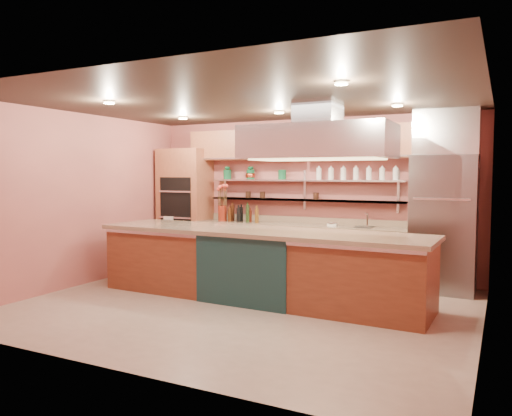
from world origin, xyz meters
The scene contains 21 objects.
floor centered at (0.00, 0.00, -0.01)m, with size 6.00×5.00×0.02m, color gray.
ceiling centered at (0.00, 0.00, 2.80)m, with size 6.00×5.00×0.02m, color black.
wall_back centered at (0.00, 2.50, 1.40)m, with size 6.00×0.04×2.80m, color #A3544D.
wall_front centered at (0.00, -2.50, 1.40)m, with size 6.00×0.04×2.80m, color #A3544D.
wall_left centered at (-3.00, 0.00, 1.40)m, with size 0.04×5.00×2.80m, color #A3544D.
wall_right centered at (3.00, 0.00, 1.40)m, with size 0.04×5.00×2.80m, color #A3544D.
oven_stack centered at (-2.45, 2.18, 1.15)m, with size 0.95×0.64×2.30m, color #9C5538.
refrigerator centered at (2.35, 2.14, 1.05)m, with size 0.95×0.72×2.10m, color slate.
back_counter centered at (-0.05, 2.20, 0.47)m, with size 3.84×0.64×0.93m, color #A08060.
wall_shelf_lower centered at (-0.05, 2.37, 1.35)m, with size 3.60×0.26×0.03m, color silver.
wall_shelf_upper centered at (-0.05, 2.37, 1.70)m, with size 3.60×0.26×0.03m, color silver.
upper_cabinets centered at (0.00, 2.32, 2.35)m, with size 4.60×0.36×0.55m, color #9C5538.
range_hood centered at (0.90, 0.46, 2.25)m, with size 2.00×1.00×0.45m, color silver.
ceiling_downlights centered at (0.00, 0.20, 2.77)m, with size 4.00×2.80×0.02m, color #FFE5A5.
island centered at (0.00, 0.46, 0.51)m, with size 4.87×1.06×1.02m, color brown.
flower_vase centered at (-1.58, 2.15, 1.08)m, with size 0.16×0.16×0.29m, color maroon.
oil_bottle_cluster centered at (-1.21, 2.15, 1.07)m, with size 0.87×0.25×0.28m, color black.
kitchen_scale centered at (0.58, 2.15, 0.97)m, with size 0.16×0.12×0.09m, color silver.
bar_faucet centered at (1.15, 2.25, 1.05)m, with size 0.03×0.03×0.24m, color silver.
copper_kettle centered at (-1.12, 2.37, 1.78)m, with size 0.16×0.16×0.13m, color #CD512F.
green_canister centered at (-0.45, 2.37, 1.80)m, with size 0.15×0.15×0.17m, color #0F4928.
Camera 1 is at (3.17, -5.96, 1.83)m, focal length 35.00 mm.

